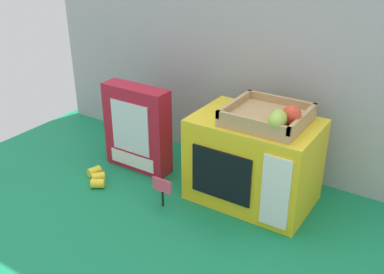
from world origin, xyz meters
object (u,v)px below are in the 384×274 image
object	(u,v)px
toy_microwave	(253,161)
loose_toy_banana	(97,177)
price_sign	(162,188)
food_groups_crate	(270,117)
cookie_set_box	(137,128)

from	to	relation	value
toy_microwave	loose_toy_banana	world-z (taller)	toy_microwave
price_sign	toy_microwave	bearing A→B (deg)	41.86
food_groups_crate	cookie_set_box	world-z (taller)	food_groups_crate
food_groups_crate	price_sign	xyz separation A→B (m)	(-0.27, -0.19, -0.24)
food_groups_crate	price_sign	bearing A→B (deg)	-144.89
cookie_set_box	loose_toy_banana	xyz separation A→B (m)	(-0.06, -0.16, -0.14)
toy_microwave	price_sign	distance (m)	0.30
price_sign	cookie_set_box	bearing A→B (deg)	144.42
loose_toy_banana	food_groups_crate	bearing A→B (deg)	18.87
toy_microwave	food_groups_crate	distance (m)	0.17
price_sign	loose_toy_banana	xyz separation A→B (m)	(-0.28, -0.00, -0.05)
toy_microwave	food_groups_crate	world-z (taller)	food_groups_crate
food_groups_crate	cookie_set_box	size ratio (longest dim) A/B	0.73
loose_toy_banana	cookie_set_box	bearing A→B (deg)	69.64
toy_microwave	price_sign	bearing A→B (deg)	-138.14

